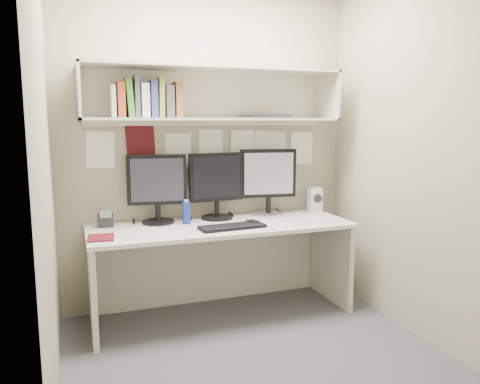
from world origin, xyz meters
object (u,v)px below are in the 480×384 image
object	(u,v)px
monitor_center	(216,184)
monitor_left	(157,187)
desk_phone	(105,220)
keyboard	(232,227)
speaker	(315,200)
maroon_notebook	(101,238)
monitor_right	(268,180)
desk	(222,270)

from	to	relation	value
monitor_center	monitor_left	bearing A→B (deg)	174.12
monitor_left	desk_phone	world-z (taller)	monitor_left
keyboard	speaker	bearing A→B (deg)	17.68
monitor_left	maroon_notebook	xyz separation A→B (m)	(-0.45, -0.36, -0.28)
monitor_center	keyboard	size ratio (longest dim) A/B	1.09
monitor_right	maroon_notebook	size ratio (longest dim) A/B	2.65
speaker	maroon_notebook	bearing A→B (deg)	-162.04
desk	monitor_right	bearing A→B (deg)	24.50
maroon_notebook	desk_phone	world-z (taller)	desk_phone
keyboard	maroon_notebook	distance (m)	0.93
maroon_notebook	desk_phone	xyz separation A→B (m)	(0.06, 0.36, 0.05)
keyboard	desk	bearing A→B (deg)	96.82
monitor_center	monitor_right	size ratio (longest dim) A/B	0.96
desk	monitor_center	bearing A→B (deg)	82.90
desk	monitor_right	xyz separation A→B (m)	(0.48, 0.22, 0.66)
monitor_center	speaker	distance (m)	0.90
monitor_right	desk_phone	distance (m)	1.35
speaker	maroon_notebook	world-z (taller)	speaker
monitor_right	speaker	bearing A→B (deg)	5.73
desk_phone	monitor_center	bearing A→B (deg)	-0.16
monitor_right	monitor_center	bearing A→B (deg)	-171.21
monitor_center	monitor_right	world-z (taller)	monitor_right
speaker	monitor_center	bearing A→B (deg)	-174.20
monitor_left	monitor_center	size ratio (longest dim) A/B	1.00
monitor_right	keyboard	xyz separation A→B (m)	(-0.45, -0.38, -0.28)
monitor_left	desk_phone	bearing A→B (deg)	-170.96
monitor_right	desk_phone	world-z (taller)	monitor_right
desk	monitor_right	world-z (taller)	monitor_right
desk	monitor_right	size ratio (longest dim) A/B	3.61
desk	maroon_notebook	bearing A→B (deg)	-170.82
maroon_notebook	desk	bearing A→B (deg)	14.48
speaker	desk_phone	xyz separation A→B (m)	(-1.76, 0.02, -0.05)
monitor_left	monitor_right	size ratio (longest dim) A/B	0.96
desk_phone	keyboard	bearing A→B (deg)	-23.56
monitor_left	desk_phone	distance (m)	0.46
maroon_notebook	monitor_right	bearing A→B (deg)	20.07
desk	keyboard	size ratio (longest dim) A/B	4.08
monitor_left	keyboard	xyz separation A→B (m)	(0.48, -0.38, -0.27)
monitor_center	maroon_notebook	xyz separation A→B (m)	(-0.93, -0.36, -0.28)
keyboard	maroon_notebook	bearing A→B (deg)	174.88
monitor_right	speaker	xyz separation A→B (m)	(0.43, -0.02, -0.19)
desk	desk_phone	bearing A→B (deg)	165.81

